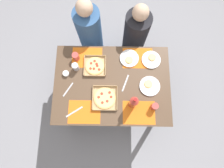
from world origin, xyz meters
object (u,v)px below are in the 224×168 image
object	(u,v)px
cup_spare	(76,57)
condiment_bowl	(66,74)
cup_clear_left	(154,107)
pizza_box_edge_far	(105,98)
cup_dark	(76,67)
pizza_box_corner_left	(95,66)
plate_far_left	(151,60)
diner_left_seat	(91,35)
plate_middle	(150,86)
soda_bottle	(133,102)
diner_right_seat	(135,37)
plate_near_left	(129,58)

from	to	relation	value
cup_spare	condiment_bowl	xyz separation A→B (m)	(-0.11, -0.20, -0.03)
cup_clear_left	cup_spare	distance (m)	1.06
pizza_box_edge_far	cup_dark	world-z (taller)	cup_dark
cup_clear_left	pizza_box_corner_left	bearing A→B (deg)	144.75
pizza_box_edge_far	cup_clear_left	distance (m)	0.56
plate_far_left	diner_left_seat	size ratio (longest dim) A/B	0.18
plate_middle	plate_far_left	world-z (taller)	same
soda_bottle	condiment_bowl	bearing A→B (deg)	155.90
diner_right_seat	cup_dark	bearing A→B (deg)	-143.04
soda_bottle	plate_near_left	bearing A→B (deg)	92.80
soda_bottle	condiment_bowl	world-z (taller)	soda_bottle
plate_near_left	plate_far_left	distance (m)	0.26
plate_middle	cup_dark	xyz separation A→B (m)	(-0.86, 0.21, 0.04)
plate_far_left	condiment_bowl	distance (m)	1.02
condiment_bowl	pizza_box_edge_far	bearing A→B (deg)	-31.44
pizza_box_corner_left	condiment_bowl	xyz separation A→B (m)	(-0.33, -0.10, 0.01)
pizza_box_corner_left	condiment_bowl	size ratio (longest dim) A/B	3.56
cup_dark	diner_right_seat	world-z (taller)	diner_right_seat
cup_clear_left	diner_right_seat	bearing A→B (deg)	99.38
pizza_box_corner_left	diner_left_seat	distance (m)	0.57
plate_far_left	condiment_bowl	bearing A→B (deg)	-169.20
diner_left_seat	diner_right_seat	xyz separation A→B (m)	(0.61, 0.00, -0.03)
plate_middle	condiment_bowl	xyz separation A→B (m)	(-0.97, 0.13, 0.01)
plate_middle	plate_far_left	xyz separation A→B (m)	(0.03, 0.32, -0.00)
plate_near_left	condiment_bowl	size ratio (longest dim) A/B	3.13
soda_bottle	diner_right_seat	distance (m)	1.04
condiment_bowl	pizza_box_corner_left	bearing A→B (deg)	16.82
plate_near_left	cup_dark	distance (m)	0.64
plate_near_left	diner_left_seat	world-z (taller)	diner_left_seat
plate_middle	diner_left_seat	xyz separation A→B (m)	(-0.74, 0.75, -0.22)
plate_near_left	condiment_bowl	distance (m)	0.77
plate_near_left	diner_left_seat	distance (m)	0.69
plate_near_left	diner_right_seat	world-z (taller)	diner_right_seat
plate_middle	cup_clear_left	size ratio (longest dim) A/B	2.44
cup_clear_left	diner_right_seat	size ratio (longest dim) A/B	0.08
plate_far_left	pizza_box_edge_far	bearing A→B (deg)	-139.04
pizza_box_corner_left	diner_left_seat	size ratio (longest dim) A/B	0.21
plate_middle	diner_right_seat	size ratio (longest dim) A/B	0.21
cup_dark	diner_right_seat	xyz separation A→B (m)	(0.73, 0.55, -0.29)
plate_near_left	soda_bottle	world-z (taller)	soda_bottle
pizza_box_edge_far	plate_near_left	bearing A→B (deg)	59.73
cup_spare	plate_middle	bearing A→B (deg)	-21.14
pizza_box_corner_left	pizza_box_edge_far	bearing A→B (deg)	-71.86
cup_clear_left	diner_left_seat	xyz separation A→B (m)	(-0.77, 0.99, -0.26)
pizza_box_corner_left	cup_spare	distance (m)	0.25
plate_far_left	diner_right_seat	distance (m)	0.52
diner_left_seat	plate_middle	bearing A→B (deg)	-45.66
pizza_box_corner_left	soda_bottle	world-z (taller)	soda_bottle
soda_bottle	cup_spare	xyz separation A→B (m)	(-0.66, 0.54, -0.08)
pizza_box_corner_left	cup_clear_left	size ratio (longest dim) A/B	2.64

